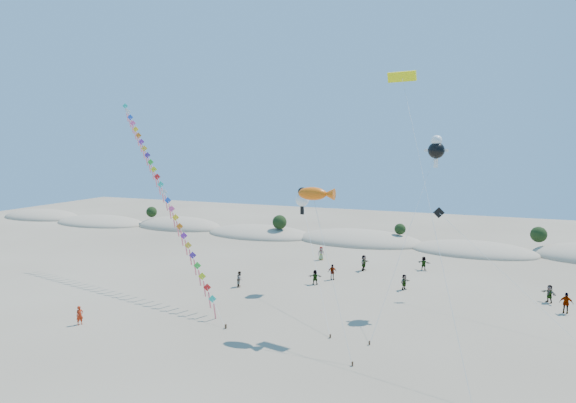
% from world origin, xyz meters
% --- Properties ---
extents(ground, '(160.00, 160.00, 0.00)m').
position_xyz_m(ground, '(0.00, 0.00, 0.00)').
color(ground, '#7E6E57').
rests_on(ground, ground).
extents(dune_ridge, '(145.30, 11.49, 5.57)m').
position_xyz_m(dune_ridge, '(1.06, 45.14, 0.11)').
color(dune_ridge, gray).
rests_on(dune_ridge, ground).
extents(kite_train, '(22.62, 15.83, 19.79)m').
position_xyz_m(kite_train, '(-13.71, 16.23, 10.18)').
color(kite_train, '#3F2D1E').
rests_on(kite_train, ground).
extents(fish_kite, '(5.85, 5.97, 11.14)m').
position_xyz_m(fish_kite, '(4.65, 10.59, 10.61)').
color(fish_kite, '#3F2D1E').
rests_on(fish_kite, ground).
extents(cartoon_kite_low, '(7.02, 11.94, 10.18)m').
position_xyz_m(cartoon_kite_low, '(0.04, 20.26, 9.07)').
color(cartoon_kite_low, '#3F2D1E').
rests_on(cartoon_kite_low, ground).
extents(cartoon_kite_high, '(4.36, 11.46, 15.18)m').
position_xyz_m(cartoon_kite_high, '(12.62, 19.57, 13.99)').
color(cartoon_kite_high, '#3F2D1E').
rests_on(cartoon_kite_high, ground).
extents(parafoil_kite, '(7.52, 13.71, 20.18)m').
position_xyz_m(parafoil_kite, '(10.20, 15.49, 19.37)').
color(parafoil_kite, '#3F2D1E').
rests_on(parafoil_kite, ground).
extents(dark_kite, '(11.44, 9.43, 8.51)m').
position_xyz_m(dark_kite, '(15.59, 20.61, 5.93)').
color(dark_kite, '#3F2D1E').
rests_on(dark_kite, ground).
extents(flyer_foreground, '(0.56, 0.66, 1.53)m').
position_xyz_m(flyer_foreground, '(-13.12, 4.28, 0.77)').
color(flyer_foreground, '#AD260D').
rests_on(flyer_foreground, ground).
extents(beachgoers, '(30.47, 14.82, 1.82)m').
position_xyz_m(beachgoers, '(8.18, 25.55, 0.83)').
color(beachgoers, slate).
rests_on(beachgoers, ground).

